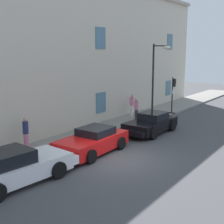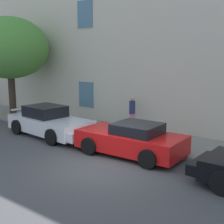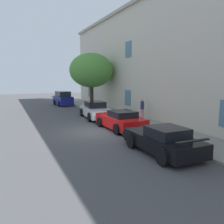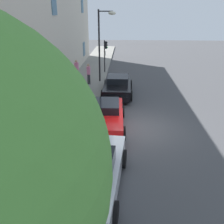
% 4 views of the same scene
% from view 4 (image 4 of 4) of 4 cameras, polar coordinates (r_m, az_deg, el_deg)
% --- Properties ---
extents(ground_plane, '(80.00, 80.00, 0.00)m').
position_cam_4_polar(ground_plane, '(12.99, 5.74, -3.87)').
color(ground_plane, '#444447').
extents(sidewalk, '(60.00, 3.05, 0.14)m').
position_cam_4_polar(sidewalk, '(13.33, -11.28, -3.15)').
color(sidewalk, gray).
rests_on(sidewalk, ground).
extents(sportscar_red_lead, '(5.12, 2.47, 1.46)m').
position_cam_4_polar(sportscar_red_lead, '(8.76, -4.66, -13.46)').
color(sportscar_red_lead, white).
rests_on(sportscar_red_lead, ground).
extents(sportscar_yellow_flank, '(4.73, 2.25, 1.31)m').
position_cam_4_polar(sportscar_yellow_flank, '(12.66, -1.84, -1.48)').
color(sportscar_yellow_flank, red).
rests_on(sportscar_yellow_flank, ground).
extents(sportscar_white_middle, '(4.62, 2.17, 1.31)m').
position_cam_4_polar(sportscar_white_middle, '(17.75, 1.28, 5.83)').
color(sportscar_white_middle, black).
rests_on(sportscar_white_middle, ground).
extents(traffic_light, '(0.44, 0.36, 3.03)m').
position_cam_4_polar(traffic_light, '(23.76, -1.55, 14.17)').
color(traffic_light, black).
rests_on(traffic_light, sidewalk).
extents(street_lamp, '(0.44, 1.42, 5.69)m').
position_cam_4_polar(street_lamp, '(20.39, -1.83, 17.99)').
color(street_lamp, black).
rests_on(street_lamp, sidewalk).
extents(pedestrian_admiring, '(0.33, 0.33, 1.67)m').
position_cam_4_polar(pedestrian_admiring, '(20.05, -5.51, 8.93)').
color(pedestrian_admiring, '#333338').
rests_on(pedestrian_admiring, sidewalk).
extents(pedestrian_strolling, '(0.48, 0.48, 1.73)m').
position_cam_4_polar(pedestrian_strolling, '(21.44, -8.27, 9.76)').
color(pedestrian_strolling, silver).
rests_on(pedestrian_strolling, sidewalk).
extents(pedestrian_bystander, '(0.39, 0.39, 1.73)m').
position_cam_4_polar(pedestrian_bystander, '(11.56, -17.58, -2.68)').
color(pedestrian_bystander, pink).
rests_on(pedestrian_bystander, sidewalk).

